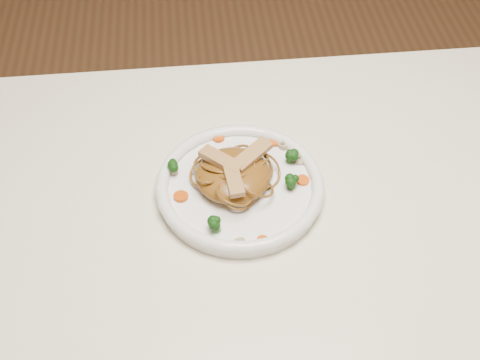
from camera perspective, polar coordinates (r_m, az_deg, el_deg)
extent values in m
cube|color=beige|center=(0.97, 5.34, -4.74)|extent=(1.20, 0.80, 0.04)
cylinder|color=brown|center=(1.51, -18.65, -4.61)|extent=(0.06, 0.06, 0.71)
cylinder|color=white|center=(0.98, 0.00, -0.86)|extent=(0.31, 0.31, 0.02)
ellipsoid|color=brown|center=(0.97, -0.64, 0.45)|extent=(0.14, 0.14, 0.04)
cube|color=tan|center=(0.97, 1.07, 2.30)|extent=(0.07, 0.07, 0.01)
cube|color=tan|center=(0.96, -1.71, 1.79)|extent=(0.07, 0.07, 0.01)
cube|color=tan|center=(0.94, -0.61, 0.19)|extent=(0.03, 0.07, 0.01)
cylinder|color=#E55208|center=(1.04, 3.17, 3.44)|extent=(0.02, 0.02, 0.00)
cylinder|color=#E55208|center=(0.96, -5.34, -1.47)|extent=(0.03, 0.03, 0.00)
cylinder|color=#E55208|center=(0.99, 5.67, -0.03)|extent=(0.02, 0.02, 0.00)
cylinder|color=#E55208|center=(1.05, -1.95, 3.82)|extent=(0.02, 0.02, 0.00)
cylinder|color=#E55208|center=(0.91, 2.06, -5.45)|extent=(0.02, 0.02, 0.00)
cylinder|color=#B9AC8B|center=(0.90, -0.11, -5.68)|extent=(0.03, 0.03, 0.01)
cylinder|color=#B9AC8B|center=(1.02, 5.35, 1.97)|extent=(0.03, 0.03, 0.01)
cylinder|color=#B9AC8B|center=(1.00, -6.12, 0.83)|extent=(0.03, 0.03, 0.01)
cylinder|color=#B9AC8B|center=(1.04, 3.86, 3.13)|extent=(0.03, 0.03, 0.01)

